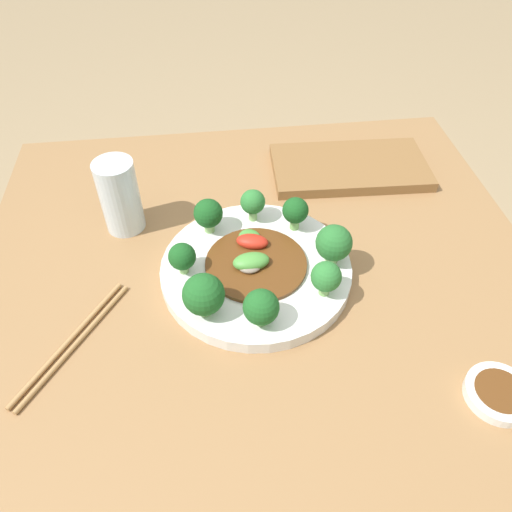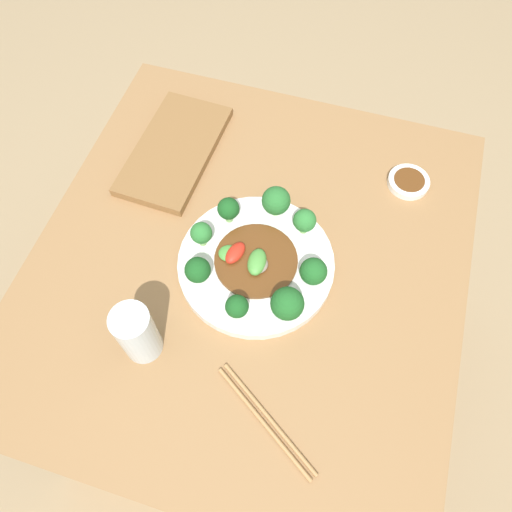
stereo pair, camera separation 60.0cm
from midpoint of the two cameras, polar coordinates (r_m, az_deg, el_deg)
name	(u,v)px [view 2 (the right image)]	position (r m, az deg, el deg)	size (l,w,h in m)	color
ground_plane	(251,366)	(1.50, -10.28, -14.97)	(8.00, 8.00, 0.00)	#9E8460
table	(250,326)	(1.16, -13.13, -10.68)	(0.90, 0.83, 0.72)	olive
plate	(256,264)	(0.81, -17.43, -3.40)	(0.30, 0.30, 0.02)	white
broccoli_southwest	(228,209)	(0.83, -20.82, 3.85)	(0.04, 0.04, 0.06)	#7AAD5B
broccoli_east	(237,307)	(0.75, -21.88, -9.27)	(0.04, 0.04, 0.05)	#89B76B
broccoli_south	(202,233)	(0.83, -24.55, 0.69)	(0.04, 0.04, 0.06)	#89B76B
broccoli_northeast	(287,304)	(0.72, -15.47, -9.26)	(0.06, 0.06, 0.07)	#89B76B
broccoli_northwest	(305,221)	(0.78, -11.15, 2.41)	(0.04, 0.04, 0.06)	#7AAD5B
broccoli_west	(276,201)	(0.82, -14.59, 5.10)	(0.06, 0.06, 0.07)	#89B76B
broccoli_north	(313,272)	(0.74, -11.06, -4.79)	(0.05, 0.05, 0.06)	#70A356
broccoli_southeast	(198,270)	(0.80, -25.88, -4.25)	(0.05, 0.05, 0.06)	#89B76B
stirfry_center	(252,260)	(0.80, -18.24, -2.88)	(0.16, 0.16, 0.02)	#5B3314
drinking_glass	(137,333)	(0.80, -34.04, -11.61)	(0.07, 0.07, 0.13)	silver
chopsticks	(266,420)	(0.75, -19.40, -23.91)	(0.14, 0.20, 0.01)	#AD7F4C
sauce_dish	(409,182)	(0.88, 4.99, 7.95)	(0.09, 0.09, 0.02)	white
cutting_board	(175,150)	(1.02, -24.81, 11.09)	(0.30, 0.17, 0.02)	brown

